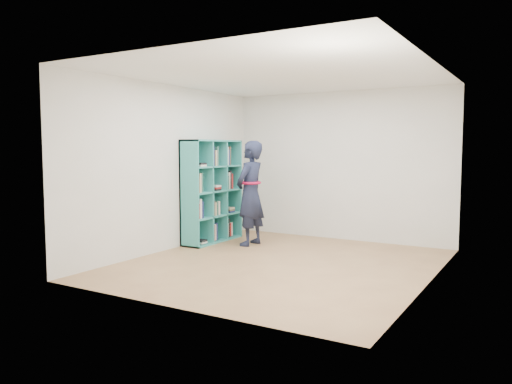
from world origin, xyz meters
The scene contains 9 objects.
floor centered at (0.00, 0.00, 0.00)m, with size 4.50×4.50×0.00m, color olive.
ceiling centered at (0.00, 0.00, 2.60)m, with size 4.50×4.50×0.00m, color white.
wall_left centered at (-2.00, 0.00, 1.30)m, with size 0.02×4.50×2.60m, color beige.
wall_right centered at (2.00, 0.00, 1.30)m, with size 0.02×4.50×2.60m, color beige.
wall_back centered at (0.00, 2.25, 1.30)m, with size 4.00×0.02×2.60m, color beige.
wall_front centered at (0.00, -2.25, 1.30)m, with size 4.00×0.02×2.60m, color beige.
bookshelf centered at (-1.83, 0.91, 0.86)m, with size 0.38×1.31×1.75m.
person centered at (-1.07, 0.97, 0.87)m, with size 0.42×0.63×1.73m.
smartphone centered at (-1.21, 1.05, 0.98)m, with size 0.02×0.09×0.12m.
Camera 1 is at (3.18, -6.07, 1.61)m, focal length 35.00 mm.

